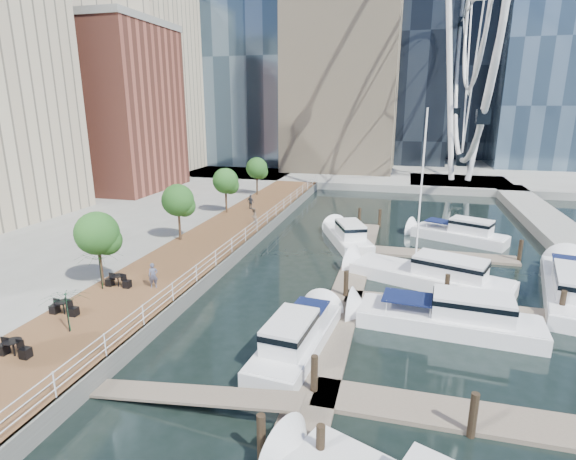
% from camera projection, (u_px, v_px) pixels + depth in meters
% --- Properties ---
extents(ground, '(520.00, 520.00, 0.00)m').
position_uv_depth(ground, '(260.00, 359.00, 21.28)').
color(ground, black).
rests_on(ground, ground).
extents(boardwalk, '(6.00, 60.00, 1.00)m').
position_uv_depth(boardwalk, '(213.00, 244.00, 37.32)').
color(boardwalk, brown).
rests_on(boardwalk, ground).
extents(seawall, '(0.25, 60.00, 1.00)m').
position_uv_depth(seawall, '(247.00, 247.00, 36.59)').
color(seawall, '#595954').
rests_on(seawall, ground).
extents(land_far, '(200.00, 114.00, 1.00)m').
position_uv_depth(land_far, '(382.00, 150.00, 116.29)').
color(land_far, gray).
rests_on(land_far, ground).
extents(pier, '(14.00, 12.00, 1.00)m').
position_uv_depth(pier, '(459.00, 184.00, 66.26)').
color(pier, gray).
rests_on(pier, ground).
extents(railing, '(0.10, 60.00, 1.05)m').
position_uv_depth(railing, '(245.00, 235.00, 36.34)').
color(railing, white).
rests_on(railing, boardwalk).
extents(floating_docks, '(16.00, 34.00, 2.60)m').
position_uv_depth(floating_docks, '(428.00, 287.00, 28.53)').
color(floating_docks, '#6D6051').
rests_on(floating_docks, ground).
extents(midrise_condos, '(19.00, 67.00, 28.00)m').
position_uv_depth(midrise_condos, '(49.00, 89.00, 50.84)').
color(midrise_condos, '#BCAD8E').
rests_on(midrise_condos, ground).
extents(street_trees, '(2.60, 42.60, 4.60)m').
position_uv_depth(street_trees, '(178.00, 200.00, 35.96)').
color(street_trees, '#3F2B1C').
rests_on(street_trees, ground).
extents(cafe_tables, '(2.50, 13.70, 0.74)m').
position_uv_depth(cafe_tables, '(41.00, 326.00, 21.57)').
color(cafe_tables, black).
rests_on(cafe_tables, ground).
extents(yacht_foreground, '(10.51, 3.59, 2.15)m').
position_uv_depth(yacht_foreground, '(447.00, 329.00, 24.11)').
color(yacht_foreground, white).
rests_on(yacht_foreground, ground).
extents(pedestrian_near, '(0.67, 0.58, 1.54)m').
position_uv_depth(pedestrian_near, '(153.00, 276.00, 26.92)').
color(pedestrian_near, '#494C62').
rests_on(pedestrian_near, boardwalk).
extents(pedestrian_mid, '(0.69, 0.84, 1.57)m').
position_uv_depth(pedestrian_mid, '(254.00, 216.00, 41.28)').
color(pedestrian_mid, '#806A58').
rests_on(pedestrian_mid, boardwalk).
extents(pedestrian_far, '(0.98, 0.68, 1.54)m').
position_uv_depth(pedestrian_far, '(251.00, 202.00, 47.57)').
color(pedestrian_far, '#30333D').
rests_on(pedestrian_far, boardwalk).
extents(moored_yachts, '(20.87, 36.44, 11.50)m').
position_uv_depth(moored_yachts, '(434.00, 291.00, 29.18)').
color(moored_yachts, white).
rests_on(moored_yachts, ground).
extents(cafe_seating, '(4.90, 18.57, 2.52)m').
position_uv_depth(cafe_seating, '(1.00, 328.00, 19.71)').
color(cafe_seating, '#103D24').
rests_on(cafe_seating, ground).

